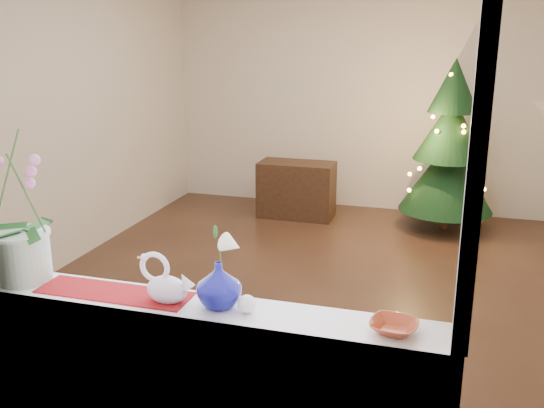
% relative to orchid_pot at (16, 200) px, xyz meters
% --- Properties ---
extents(ground, '(5.00, 5.00, 0.00)m').
position_rel_orchid_pot_xyz_m(ground, '(0.85, 2.36, -1.31)').
color(ground, '#341E15').
rests_on(ground, ground).
extents(wall_back, '(4.50, 0.10, 2.70)m').
position_rel_orchid_pot_xyz_m(wall_back, '(0.85, 4.86, 0.04)').
color(wall_back, beige).
rests_on(wall_back, ground).
extents(wall_front, '(4.50, 0.10, 2.70)m').
position_rel_orchid_pot_xyz_m(wall_front, '(0.85, -0.14, 0.04)').
color(wall_front, beige).
rests_on(wall_front, ground).
extents(wall_left, '(0.10, 5.00, 2.70)m').
position_rel_orchid_pot_xyz_m(wall_left, '(-1.40, 2.36, 0.04)').
color(wall_left, beige).
rests_on(wall_left, ground).
extents(windowsill, '(2.20, 0.26, 0.04)m').
position_rel_orchid_pot_xyz_m(windowsill, '(0.85, -0.01, -0.41)').
color(windowsill, white).
rests_on(windowsill, window_apron).
extents(window_frame, '(2.22, 0.06, 1.60)m').
position_rel_orchid_pot_xyz_m(window_frame, '(0.85, -0.11, 0.39)').
color(window_frame, white).
rests_on(window_frame, windowsill).
extents(runner, '(0.70, 0.20, 0.01)m').
position_rel_orchid_pot_xyz_m(runner, '(0.47, -0.01, -0.38)').
color(runner, maroon).
rests_on(runner, windowsill).
extents(orchid_pot, '(0.28, 0.28, 0.78)m').
position_rel_orchid_pot_xyz_m(orchid_pot, '(0.00, 0.00, 0.00)').
color(orchid_pot, white).
rests_on(orchid_pot, windowsill).
extents(swan, '(0.25, 0.13, 0.21)m').
position_rel_orchid_pot_xyz_m(swan, '(0.74, -0.03, -0.28)').
color(swan, silver).
rests_on(swan, windowsill).
extents(blue_vase, '(0.28, 0.28, 0.23)m').
position_rel_orchid_pot_xyz_m(blue_vase, '(0.97, -0.01, -0.27)').
color(blue_vase, '#080A64').
rests_on(blue_vase, windowsill).
extents(lily, '(0.13, 0.07, 0.17)m').
position_rel_orchid_pot_xyz_m(lily, '(0.97, -0.01, -0.07)').
color(lily, white).
rests_on(lily, blue_vase).
extents(paperweight, '(0.08, 0.08, 0.08)m').
position_rel_orchid_pot_xyz_m(paperweight, '(1.10, -0.03, -0.35)').
color(paperweight, white).
rests_on(paperweight, windowsill).
extents(amber_dish, '(0.18, 0.18, 0.04)m').
position_rel_orchid_pot_xyz_m(amber_dish, '(1.69, -0.03, -0.37)').
color(amber_dish, '#94341A').
rests_on(amber_dish, windowsill).
extents(xmas_tree, '(1.12, 1.12, 1.78)m').
position_rel_orchid_pot_xyz_m(xmas_tree, '(1.84, 4.28, -0.42)').
color(xmas_tree, black).
rests_on(xmas_tree, ground).
extents(side_table, '(0.84, 0.42, 0.63)m').
position_rel_orchid_pot_xyz_m(side_table, '(0.22, 4.24, -0.99)').
color(side_table, black).
rests_on(side_table, ground).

